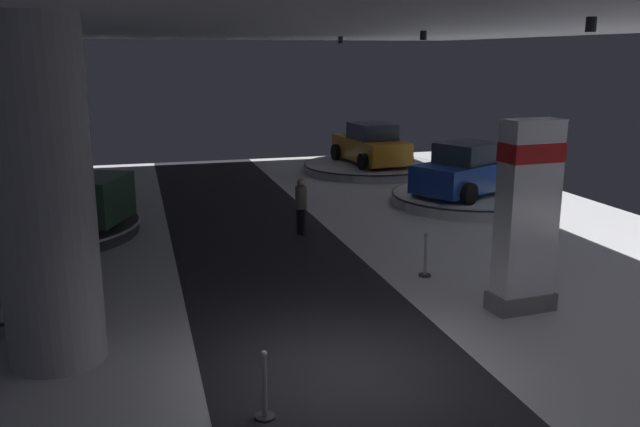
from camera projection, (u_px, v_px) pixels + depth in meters
name	position (u px, v px, depth m)	size (l,w,h in m)	color
ground	(346.00, 376.00, 10.44)	(24.00, 44.00, 0.06)	silver
ceiling_with_spotlights	(349.00, 5.00, 9.13)	(24.00, 44.00, 0.39)	silver
column_left	(44.00, 195.00, 10.34)	(1.52, 1.52, 5.50)	#ADADB2
brand_sign_pylon	(527.00, 214.00, 12.63)	(1.32, 0.75, 3.73)	slate
display_platform_deep_right	(370.00, 167.00, 28.21)	(5.65, 5.65, 0.36)	#B7B7BC
display_car_deep_right	(371.00, 146.00, 27.97)	(2.55, 4.36, 1.71)	#B77519
display_platform_deep_left	(27.00, 192.00, 23.27)	(6.05, 6.05, 0.29)	#B7B7BC
display_car_deep_left	(24.00, 167.00, 23.03)	(3.14, 4.54, 1.71)	silver
display_platform_far_right	(469.00, 198.00, 22.22)	(5.15, 5.15, 0.36)	silver
display_car_far_right	(470.00, 171.00, 21.98)	(4.56, 3.57, 1.71)	navy
display_platform_far_left	(30.00, 229.00, 18.31)	(5.93, 5.93, 0.34)	#333338
pickup_truck_far_left	(15.00, 190.00, 18.09)	(5.70, 4.12, 2.30)	#2D5638
visitor_walking_near	(301.00, 203.00, 18.22)	(0.32, 0.32, 1.59)	black
stanchion_a	(425.00, 260.00, 14.95)	(0.28, 0.28, 1.01)	#333338
stanchion_c	(265.00, 394.00, 9.09)	(0.28, 0.28, 1.01)	#333338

